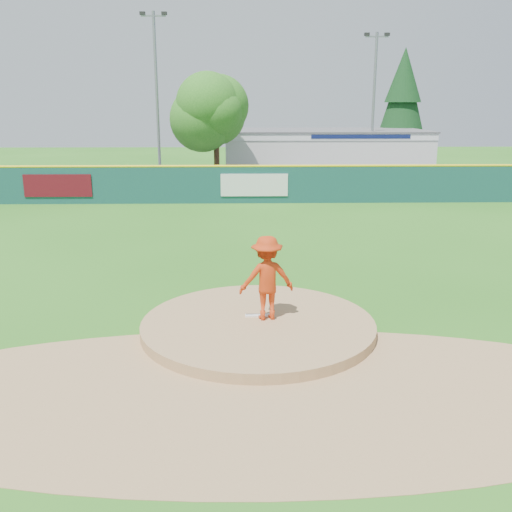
{
  "coord_description": "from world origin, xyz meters",
  "views": [
    {
      "loc": [
        -0.36,
        -12.57,
        5.19
      ],
      "look_at": [
        0.0,
        2.0,
        1.3
      ],
      "focal_mm": 40.0,
      "sensor_mm": 36.0,
      "label": 1
    }
  ],
  "objects_px": {
    "pitcher": "(267,278)",
    "pool_building_grp": "(324,151)",
    "playground_slide": "(1,181)",
    "light_pole_left": "(157,91)",
    "conifer_tree": "(403,100)",
    "light_pole_right": "(374,99)",
    "van": "(211,179)",
    "deciduous_tree": "(216,115)"
  },
  "relations": [
    {
      "from": "playground_slide",
      "to": "conifer_tree",
      "type": "relative_size",
      "value": 0.27
    },
    {
      "from": "pitcher",
      "to": "van",
      "type": "xyz_separation_m",
      "value": [
        -2.5,
        22.46,
        -0.53
      ]
    },
    {
      "from": "pool_building_grp",
      "to": "van",
      "type": "bearing_deg",
      "value": -131.56
    },
    {
      "from": "pitcher",
      "to": "deciduous_tree",
      "type": "xyz_separation_m",
      "value": [
        -2.21,
        24.82,
        3.3
      ]
    },
    {
      "from": "playground_slide",
      "to": "light_pole_right",
      "type": "xyz_separation_m",
      "value": [
        23.94,
        6.78,
        4.82
      ]
    },
    {
      "from": "van",
      "to": "deciduous_tree",
      "type": "relative_size",
      "value": 0.69
    },
    {
      "from": "light_pole_right",
      "to": "deciduous_tree",
      "type": "bearing_deg",
      "value": -160.02
    },
    {
      "from": "deciduous_tree",
      "to": "light_pole_right",
      "type": "xyz_separation_m",
      "value": [
        11.0,
        4.0,
        0.99
      ]
    },
    {
      "from": "van",
      "to": "pool_building_grp",
      "type": "height_order",
      "value": "pool_building_grp"
    },
    {
      "from": "pool_building_grp",
      "to": "playground_slide",
      "type": "bearing_deg",
      "value": -154.98
    },
    {
      "from": "deciduous_tree",
      "to": "light_pole_right",
      "type": "height_order",
      "value": "light_pole_right"
    },
    {
      "from": "van",
      "to": "conifer_tree",
      "type": "bearing_deg",
      "value": -70.54
    },
    {
      "from": "deciduous_tree",
      "to": "van",
      "type": "bearing_deg",
      "value": -97.08
    },
    {
      "from": "pool_building_grp",
      "to": "light_pole_right",
      "type": "relative_size",
      "value": 1.52
    },
    {
      "from": "pool_building_grp",
      "to": "deciduous_tree",
      "type": "distance_m",
      "value": 11.01
    },
    {
      "from": "conifer_tree",
      "to": "light_pole_right",
      "type": "relative_size",
      "value": 0.95
    },
    {
      "from": "pool_building_grp",
      "to": "light_pole_right",
      "type": "distance_m",
      "value": 5.75
    },
    {
      "from": "pitcher",
      "to": "light_pole_right",
      "type": "distance_m",
      "value": 30.44
    },
    {
      "from": "playground_slide",
      "to": "conifer_tree",
      "type": "xyz_separation_m",
      "value": [
        27.94,
        13.78,
        4.82
      ]
    },
    {
      "from": "light_pole_left",
      "to": "pitcher",
      "type": "bearing_deg",
      "value": -76.97
    },
    {
      "from": "playground_slide",
      "to": "light_pole_left",
      "type": "bearing_deg",
      "value": 28.13
    },
    {
      "from": "pitcher",
      "to": "van",
      "type": "relative_size",
      "value": 0.39
    },
    {
      "from": "conifer_tree",
      "to": "light_pole_right",
      "type": "bearing_deg",
      "value": -119.74
    },
    {
      "from": "pitcher",
      "to": "pool_building_grp",
      "type": "bearing_deg",
      "value": -110.8
    },
    {
      "from": "playground_slide",
      "to": "light_pole_left",
      "type": "xyz_separation_m",
      "value": [
        8.94,
        4.78,
        5.33
      ]
    },
    {
      "from": "van",
      "to": "light_pole_right",
      "type": "xyz_separation_m",
      "value": [
        11.29,
        6.36,
        4.82
      ]
    },
    {
      "from": "deciduous_tree",
      "to": "pool_building_grp",
      "type": "bearing_deg",
      "value": 41.16
    },
    {
      "from": "pool_building_grp",
      "to": "light_pole_right",
      "type": "height_order",
      "value": "light_pole_right"
    },
    {
      "from": "light_pole_left",
      "to": "deciduous_tree",
      "type": "bearing_deg",
      "value": -26.57
    },
    {
      "from": "playground_slide",
      "to": "deciduous_tree",
      "type": "height_order",
      "value": "deciduous_tree"
    },
    {
      "from": "deciduous_tree",
      "to": "light_pole_right",
      "type": "distance_m",
      "value": 11.75
    },
    {
      "from": "pitcher",
      "to": "light_pole_left",
      "type": "distance_m",
      "value": 27.94
    },
    {
      "from": "pitcher",
      "to": "playground_slide",
      "type": "xyz_separation_m",
      "value": [
        -15.15,
        22.04,
        -0.53
      ]
    },
    {
      "from": "van",
      "to": "pool_building_grp",
      "type": "xyz_separation_m",
      "value": [
        8.29,
        9.35,
        0.94
      ]
    },
    {
      "from": "pitcher",
      "to": "pool_building_grp",
      "type": "distance_m",
      "value": 32.34
    },
    {
      "from": "light_pole_right",
      "to": "pool_building_grp",
      "type": "bearing_deg",
      "value": 135.05
    },
    {
      "from": "pool_building_grp",
      "to": "playground_slide",
      "type": "relative_size",
      "value": 5.87
    },
    {
      "from": "pool_building_grp",
      "to": "light_pole_right",
      "type": "bearing_deg",
      "value": -44.95
    },
    {
      "from": "conifer_tree",
      "to": "pitcher",
      "type": "bearing_deg",
      "value": -109.65
    },
    {
      "from": "playground_slide",
      "to": "conifer_tree",
      "type": "distance_m",
      "value": 31.53
    },
    {
      "from": "playground_slide",
      "to": "light_pole_left",
      "type": "relative_size",
      "value": 0.24
    },
    {
      "from": "playground_slide",
      "to": "light_pole_right",
      "type": "bearing_deg",
      "value": 15.81
    }
  ]
}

